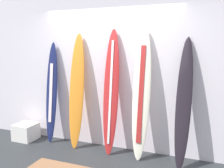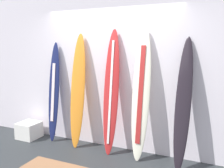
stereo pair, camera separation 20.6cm
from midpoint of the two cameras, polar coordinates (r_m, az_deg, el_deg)
The scene contains 7 objects.
wall_back at distance 4.42m, azimuth -1.45°, elevation 3.11°, with size 7.20×0.20×2.80m, color silver.
surfboard_navy at distance 4.82m, azimuth -15.15°, elevation -2.19°, with size 0.26×0.28×1.92m.
surfboard_sunset at distance 4.45m, azimuth -9.59°, elevation -1.68°, with size 0.29×0.35×2.08m.
surfboard_crimson at distance 4.14m, azimuth -1.65°, elevation -2.14°, with size 0.29×0.38×2.14m.
surfboard_ivory at distance 3.96m, azimuth 5.42°, elevation -2.57°, with size 0.29×0.39×2.14m.
surfboard_charcoal at distance 3.81m, azimuth 14.95°, elevation -4.50°, with size 0.25×0.52×1.99m.
display_block_left at distance 5.26m, azimuth -20.59°, elevation -10.40°, with size 0.40×0.40×0.32m.
Camera 1 is at (1.60, -2.80, 1.84)m, focal length 39.04 mm.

